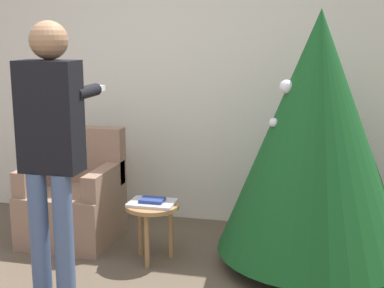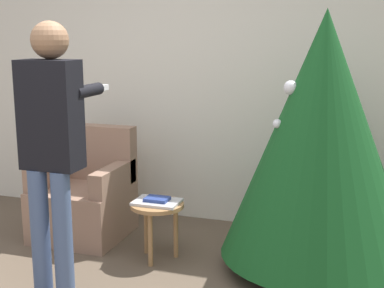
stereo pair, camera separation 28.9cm
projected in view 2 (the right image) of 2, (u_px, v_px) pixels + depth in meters
wall_back at (189, 70)px, 4.72m from camera, size 8.00×0.06×2.70m
christmas_tree at (321, 136)px, 3.65m from camera, size 1.36×1.36×1.84m
armchair at (85, 198)px, 4.48m from camera, size 0.70×0.69×0.90m
person_standing at (51, 138)px, 3.29m from camera, size 0.39×0.57×1.75m
side_stool at (157, 212)px, 3.97m from camera, size 0.40×0.40×0.44m
laptop at (157, 202)px, 3.96m from camera, size 0.34×0.24×0.02m
book at (157, 199)px, 3.95m from camera, size 0.17×0.13×0.02m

